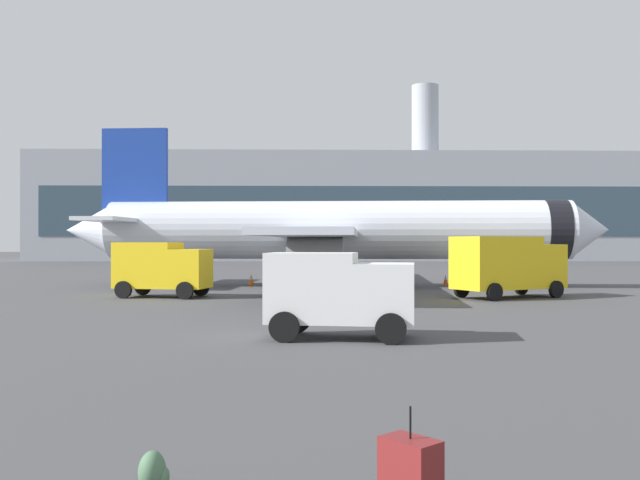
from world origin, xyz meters
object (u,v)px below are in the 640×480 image
safety_cone_far (167,284)px  rolling_suitcase (410,470)px  cargo_van (339,291)px  safety_cone_near (446,280)px  safety_cone_mid (251,280)px  fuel_truck (508,264)px  traveller_backpack (153,472)px  service_truck (162,267)px  airplane_at_gate (333,231)px  safety_cone_outer (283,305)px

safety_cone_far → rolling_suitcase: 36.82m
cargo_van → safety_cone_near: cargo_van is taller
cargo_van → safety_cone_mid: size_ratio=6.04×
fuel_truck → safety_cone_mid: bearing=143.8°
traveller_backpack → safety_cone_far: bearing=100.8°
safety_cone_far → service_truck: bearing=-81.5°
rolling_suitcase → traveller_backpack: bearing=170.7°
service_truck → safety_cone_near: size_ratio=7.67×
fuel_truck → safety_cone_far: 20.50m
airplane_at_gate → traveller_backpack: (-3.72, -37.20, -3.42)m
cargo_van → safety_cone_outer: cargo_van is taller
safety_cone_near → safety_cone_far: (-18.07, -3.46, -0.00)m
safety_cone_near → safety_cone_mid: safety_cone_mid is taller
cargo_van → safety_cone_outer: bearing=105.1°
safety_cone_mid → safety_cone_near: bearing=1.8°
fuel_truck → traveller_backpack: size_ratio=13.42×
airplane_at_gate → safety_cone_near: airplane_at_gate is taller
safety_cone_mid → rolling_suitcase: 38.87m
safety_cone_far → traveller_backpack: (6.68, -35.06, -0.10)m
safety_cone_mid → safety_cone_outer: size_ratio=0.98×
fuel_truck → safety_cone_mid: (-14.14, 10.36, -1.39)m
fuel_truck → traveller_backpack: 30.44m
service_truck → traveller_backpack: 29.24m
airplane_at_gate → cargo_van: size_ratio=7.67×
service_truck → safety_cone_mid: service_truck is taller
safety_cone_mid → fuel_truck: bearing=-36.2°
traveller_backpack → safety_cone_mid: bearing=92.6°
airplane_at_gate → safety_cone_far: bearing=-168.3°
service_truck → safety_cone_far: bearing=98.5°
safety_cone_mid → safety_cone_far: bearing=-148.5°
service_truck → safety_cone_outer: service_truck is taller
fuel_truck → cargo_van: bearing=-122.7°
cargo_van → traveller_backpack: 13.15m
cargo_van → safety_cone_outer: 7.42m
safety_cone_mid → rolling_suitcase: bearing=-83.1°
safety_cone_far → rolling_suitcase: rolling_suitcase is taller
safety_cone_near → safety_cone_far: bearing=-169.2°
service_truck → cargo_van: bearing=-61.7°
airplane_at_gate → rolling_suitcase: 37.83m
cargo_van → safety_cone_mid: cargo_van is taller
airplane_at_gate → safety_cone_near: size_ratio=53.21×
safety_cone_far → traveller_backpack: 35.69m
safety_cone_mid → safety_cone_outer: 18.41m
safety_cone_near → safety_cone_far: safety_cone_near is taller
service_truck → cargo_van: service_truck is taller
airplane_at_gate → fuel_truck: 12.99m
service_truck → safety_cone_mid: (4.01, 9.47, -1.23)m
service_truck → cargo_van: (8.55, -15.85, -0.16)m
safety_cone_far → safety_cone_outer: safety_cone_outer is taller
airplane_at_gate → cargo_van: bearing=-92.1°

